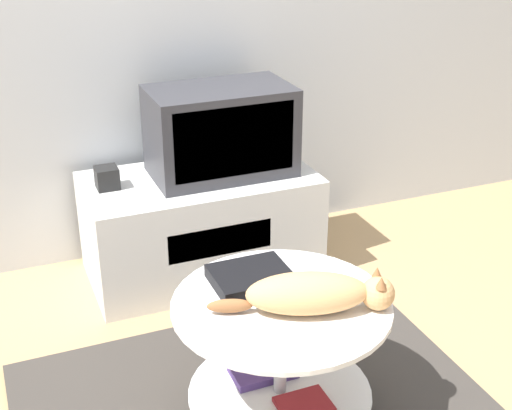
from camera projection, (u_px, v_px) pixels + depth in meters
tv_stand at (201, 225)px, 3.37m from camera, size 1.06×0.56×0.49m
tv at (221, 131)px, 3.23m from camera, size 0.64×0.38×0.41m
speaker at (107, 178)px, 3.13m from camera, size 0.10×0.10×0.10m
coffee_table at (280, 348)px, 2.38m from camera, size 0.72×0.72×0.47m
dvd_box at (251, 277)px, 2.40m from camera, size 0.26×0.21×0.05m
cat at (315, 293)px, 2.24m from camera, size 0.58×0.28×0.13m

